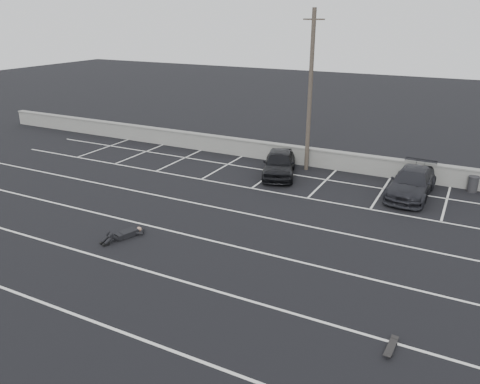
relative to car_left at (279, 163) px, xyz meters
The scene contains 9 objects.
ground 11.64m from the car_left, 82.35° to the right, with size 120.00×120.00×0.00m, color black.
seawall 2.93m from the car_left, 58.06° to the left, with size 50.00×0.45×1.06m.
stall_lines 7.29m from the car_left, 78.36° to the right, with size 36.00×20.05×0.01m.
car_left is the anchor object (origin of this frame).
car_right 6.89m from the car_left, ahead, with size 1.85×4.55×1.32m, color black.
utility_pole 4.15m from the car_left, 59.94° to the left, with size 1.15×0.23×8.62m.
trash_bin 9.78m from the car_left, 12.30° to the left, with size 0.63×0.63×0.80m.
person 9.97m from the car_left, 104.28° to the right, with size 1.58×2.47×0.46m, color black, non-canonical shape.
skateboard 14.37m from the car_left, 55.41° to the right, with size 0.26×0.79×0.09m.
Camera 1 is at (7.64, -11.10, 8.35)m, focal length 35.00 mm.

